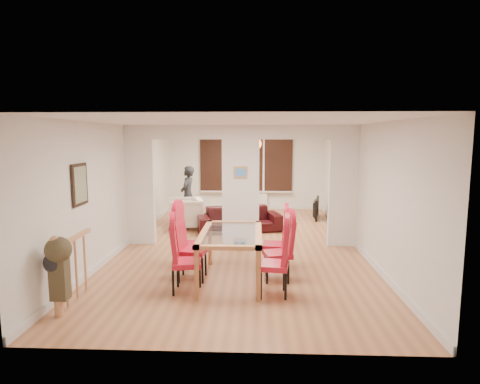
# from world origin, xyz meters

# --- Properties ---
(floor) EXTENTS (5.00, 9.00, 0.01)m
(floor) POSITION_xyz_m (0.00, 0.00, 0.00)
(floor) COLOR #B17047
(floor) RESTS_ON ground
(room_walls) EXTENTS (5.00, 9.00, 2.60)m
(room_walls) POSITION_xyz_m (0.00, 0.00, 1.30)
(room_walls) COLOR silver
(room_walls) RESTS_ON floor
(divider_wall) EXTENTS (5.00, 0.18, 2.60)m
(divider_wall) POSITION_xyz_m (0.00, 0.00, 1.30)
(divider_wall) COLOR white
(divider_wall) RESTS_ON floor
(bay_window_blinds) EXTENTS (3.00, 0.08, 1.80)m
(bay_window_blinds) POSITION_xyz_m (0.00, 4.44, 1.50)
(bay_window_blinds) COLOR black
(bay_window_blinds) RESTS_ON room_walls
(radiator) EXTENTS (1.40, 0.08, 0.50)m
(radiator) POSITION_xyz_m (0.00, 4.40, 0.30)
(radiator) COLOR white
(radiator) RESTS_ON floor
(pendant_light) EXTENTS (0.36, 0.36, 0.36)m
(pendant_light) POSITION_xyz_m (0.30, 3.30, 2.15)
(pendant_light) COLOR orange
(pendant_light) RESTS_ON room_walls
(stair_newel) EXTENTS (0.40, 1.20, 1.10)m
(stair_newel) POSITION_xyz_m (-2.25, -3.20, 0.55)
(stair_newel) COLOR tan
(stair_newel) RESTS_ON floor
(wall_poster) EXTENTS (0.04, 0.52, 0.67)m
(wall_poster) POSITION_xyz_m (-2.47, -2.40, 1.60)
(wall_poster) COLOR gray
(wall_poster) RESTS_ON room_walls
(pillar_photo) EXTENTS (0.30, 0.03, 0.25)m
(pillar_photo) POSITION_xyz_m (0.00, -0.10, 1.60)
(pillar_photo) COLOR #4C8CD8
(pillar_photo) RESTS_ON divider_wall
(dining_table) EXTENTS (0.99, 1.76, 0.82)m
(dining_table) POSITION_xyz_m (-0.07, -2.27, 0.41)
(dining_table) COLOR #AC693F
(dining_table) RESTS_ON floor
(dining_chair_la) EXTENTS (0.50, 0.50, 1.08)m
(dining_chair_la) POSITION_xyz_m (-0.71, -2.78, 0.54)
(dining_chair_la) COLOR #B51228
(dining_chair_la) RESTS_ON floor
(dining_chair_lb) EXTENTS (0.53, 0.53, 1.17)m
(dining_chair_lb) POSITION_xyz_m (-0.71, -2.23, 0.58)
(dining_chair_lb) COLOR #B51228
(dining_chair_lb) RESTS_ON floor
(dining_chair_lc) EXTENTS (0.42, 0.42, 1.02)m
(dining_chair_lc) POSITION_xyz_m (-0.82, -1.65, 0.51)
(dining_chair_lc) COLOR #B51228
(dining_chair_lc) RESTS_ON floor
(dining_chair_ra) EXTENTS (0.50, 0.50, 1.10)m
(dining_chair_ra) POSITION_xyz_m (0.59, -2.86, 0.55)
(dining_chair_ra) COLOR #B51228
(dining_chair_ra) RESTS_ON floor
(dining_chair_rb) EXTENTS (0.51, 0.51, 1.05)m
(dining_chair_rb) POSITION_xyz_m (0.69, -2.23, 0.53)
(dining_chair_rb) COLOR #B51228
(dining_chair_rb) RESTS_ON floor
(dining_chair_rc) EXTENTS (0.45, 0.45, 1.05)m
(dining_chair_rc) POSITION_xyz_m (0.67, -1.69, 0.52)
(dining_chair_rc) COLOR #B51228
(dining_chair_rc) RESTS_ON floor
(sofa) EXTENTS (2.21, 1.31, 0.60)m
(sofa) POSITION_xyz_m (-0.09, 1.27, 0.30)
(sofa) COLOR black
(sofa) RESTS_ON floor
(armchair) EXTENTS (1.03, 1.05, 0.79)m
(armchair) POSITION_xyz_m (-1.49, 1.50, 0.40)
(armchair) COLOR beige
(armchair) RESTS_ON floor
(person) EXTENTS (0.63, 0.47, 1.57)m
(person) POSITION_xyz_m (-1.54, 2.16, 0.79)
(person) COLOR black
(person) RESTS_ON floor
(television) EXTENTS (1.05, 0.33, 0.60)m
(television) POSITION_xyz_m (2.00, 2.95, 0.30)
(television) COLOR black
(television) RESTS_ON floor
(coffee_table) EXTENTS (1.13, 0.72, 0.24)m
(coffee_table) POSITION_xyz_m (0.14, 2.56, 0.12)
(coffee_table) COLOR #321911
(coffee_table) RESTS_ON floor
(bottle) EXTENTS (0.07, 0.07, 0.28)m
(bottle) POSITION_xyz_m (0.36, 2.52, 0.38)
(bottle) COLOR #143F19
(bottle) RESTS_ON coffee_table
(bowl) EXTENTS (0.22, 0.22, 0.05)m
(bowl) POSITION_xyz_m (0.06, 2.45, 0.27)
(bowl) COLOR #321911
(bowl) RESTS_ON coffee_table
(shoes) EXTENTS (0.24, 0.26, 0.10)m
(shoes) POSITION_xyz_m (-0.01, -0.38, 0.05)
(shoes) COLOR black
(shoes) RESTS_ON floor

